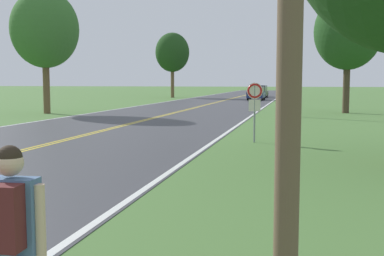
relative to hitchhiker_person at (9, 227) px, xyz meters
name	(u,v)px	position (x,y,z in m)	size (l,w,h in m)	color
hitchhiker_person	(9,227)	(0.00, 0.00, 0.00)	(0.61, 0.43, 1.78)	#475175
traffic_sign	(255,98)	(0.65, 14.68, 0.59)	(0.60, 0.10, 2.25)	gray
utility_pole_midground	(296,40)	(1.95, 28.34, 3.87)	(1.80, 0.24, 9.60)	brown
utility_pole_far	(295,59)	(1.49, 55.58, 3.85)	(1.80, 0.24, 9.56)	brown
tree_behind_sign	(348,32)	(5.52, 33.00, 4.75)	(4.79, 4.79, 8.62)	#473828
tree_mid_treeline	(45,29)	(-15.43, 27.79, 4.86)	(4.77, 4.77, 8.73)	brown
tree_right_cluster	(172,53)	(-15.38, 62.08, 5.20)	(4.74, 4.74, 9.05)	brown
car_dark_blue_suv_nearest	(256,93)	(-3.02, 55.52, -0.22)	(1.97, 4.14, 1.64)	black
car_black_van_approaching	(260,91)	(-3.28, 64.08, -0.19)	(2.02, 4.69, 1.72)	black
car_white_van_mid_near	(256,91)	(-4.54, 71.05, -0.26)	(1.94, 4.12, 1.55)	black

